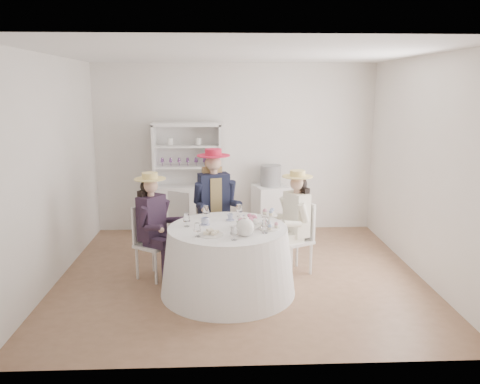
{
  "coord_description": "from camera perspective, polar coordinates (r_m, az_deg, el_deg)",
  "views": [
    {
      "loc": [
        -0.24,
        -5.56,
        2.31
      ],
      "look_at": [
        0.0,
        0.1,
        1.05
      ],
      "focal_mm": 35.0,
      "sensor_mm": 36.0,
      "label": 1
    }
  ],
  "objects": [
    {
      "name": "wall_back",
      "position": [
        7.62,
        -0.61,
        5.3
      ],
      "size": [
        4.5,
        0.0,
        4.5
      ],
      "primitive_type": "plane",
      "rotation": [
        1.57,
        0.0,
        0.0
      ],
      "color": "silver",
      "rests_on": "ground"
    },
    {
      "name": "table_teapot",
      "position": [
        4.97,
        0.66,
        -4.34
      ],
      "size": [
        0.28,
        0.2,
        0.21
      ],
      "rotation": [
        0.0,
        0.0,
        0.32
      ],
      "color": "white",
      "rests_on": "tea_table"
    },
    {
      "name": "teacup_a",
      "position": [
        5.38,
        -4.28,
        -3.63
      ],
      "size": [
        0.11,
        0.11,
        0.08
      ],
      "primitive_type": "imported",
      "rotation": [
        0.0,
        0.0,
        0.16
      ],
      "color": "white",
      "rests_on": "tea_table"
    },
    {
      "name": "sandwich_plate",
      "position": [
        5.02,
        -3.54,
        -5.1
      ],
      "size": [
        0.26,
        0.26,
        0.06
      ],
      "rotation": [
        0.0,
        0.0,
        -0.3
      ],
      "color": "white",
      "rests_on": "tea_table"
    },
    {
      "name": "tea_table",
      "position": [
        5.42,
        -1.49,
        -8.25
      ],
      "size": [
        1.55,
        1.55,
        0.78
      ],
      "rotation": [
        0.0,
        0.0,
        0.26
      ],
      "color": "white",
      "rests_on": "ground"
    },
    {
      "name": "flower_arrangement",
      "position": [
        5.22,
        0.97,
        -3.43
      ],
      "size": [
        0.2,
        0.2,
        0.08
      ],
      "rotation": [
        0.0,
        0.0,
        0.38
      ],
      "color": "pink",
      "rests_on": "tea_table"
    },
    {
      "name": "hatbox",
      "position": [
        7.48,
        3.76,
        2.01
      ],
      "size": [
        0.43,
        0.43,
        0.33
      ],
      "primitive_type": "cylinder",
      "rotation": [
        0.0,
        0.0,
        -0.37
      ],
      "color": "black",
      "rests_on": "side_table"
    },
    {
      "name": "wall_right",
      "position": [
        6.17,
        21.45,
        2.71
      ],
      "size": [
        0.0,
        4.5,
        4.5
      ],
      "primitive_type": "plane",
      "rotation": [
        1.57,
        0.0,
        -1.57
      ],
      "color": "silver",
      "rests_on": "ground"
    },
    {
      "name": "hutch",
      "position": [
        7.53,
        -6.28,
        -0.37
      ],
      "size": [
        1.16,
        0.65,
        1.79
      ],
      "rotation": [
        0.0,
        0.0,
        0.25
      ],
      "color": "silver",
      "rests_on": "ground"
    },
    {
      "name": "spare_chair",
      "position": [
        6.69,
        -6.89,
        -3.33
      ],
      "size": [
        0.52,
        0.52,
        0.91
      ],
      "rotation": [
        0.0,
        0.0,
        2.54
      ],
      "color": "silver",
      "rests_on": "ground"
    },
    {
      "name": "ceiling",
      "position": [
        5.58,
        0.05,
        16.56
      ],
      "size": [
        4.5,
        4.5,
        0.0
      ],
      "primitive_type": "plane",
      "rotation": [
        3.14,
        0.0,
        0.0
      ],
      "color": "white",
      "rests_on": "wall_back"
    },
    {
      "name": "teacup_c",
      "position": [
        5.5,
        0.72,
        -3.29
      ],
      "size": [
        0.11,
        0.11,
        0.07
      ],
      "primitive_type": "imported",
      "rotation": [
        0.0,
        0.0,
        -0.41
      ],
      "color": "white",
      "rests_on": "tea_table"
    },
    {
      "name": "guest_right",
      "position": [
        5.88,
        6.71,
        -2.94
      ],
      "size": [
        0.56,
        0.51,
        1.33
      ],
      "rotation": [
        0.0,
        0.0,
        -1.11
      ],
      "color": "silver",
      "rests_on": "ground"
    },
    {
      "name": "guest_left",
      "position": [
        5.78,
        -10.55,
        -3.34
      ],
      "size": [
        0.57,
        0.53,
        1.33
      ],
      "rotation": [
        0.0,
        0.0,
        0.99
      ],
      "color": "silver",
      "rests_on": "ground"
    },
    {
      "name": "side_table",
      "position": [
        7.6,
        3.7,
        -2.12
      ],
      "size": [
        0.61,
        0.61,
        0.78
      ],
      "primitive_type": "cube",
      "rotation": [
        0.0,
        0.0,
        0.25
      ],
      "color": "silver",
      "rests_on": "ground"
    },
    {
      "name": "guest_mid",
      "position": [
        6.23,
        -3.14,
        -0.85
      ],
      "size": [
        0.58,
        0.62,
        1.54
      ],
      "rotation": [
        0.0,
        0.0,
        0.28
      ],
      "color": "silver",
      "rests_on": "ground"
    },
    {
      "name": "teacup_b",
      "position": [
        5.55,
        -1.2,
        -3.13
      ],
      "size": [
        0.08,
        0.08,
        0.07
      ],
      "primitive_type": "imported",
      "rotation": [
        0.0,
        0.0,
        0.15
      ],
      "color": "white",
      "rests_on": "tea_table"
    },
    {
      "name": "cupcake_stand",
      "position": [
        5.22,
        3.58,
        -3.64
      ],
      "size": [
        0.24,
        0.24,
        0.22
      ],
      "rotation": [
        0.0,
        0.0,
        -0.25
      ],
      "color": "white",
      "rests_on": "tea_table"
    },
    {
      "name": "wall_front",
      "position": [
        3.69,
        1.39,
        -2.52
      ],
      "size": [
        4.5,
        0.0,
        4.5
      ],
      "primitive_type": "plane",
      "rotation": [
        -1.57,
        0.0,
        0.0
      ],
      "color": "silver",
      "rests_on": "ground"
    },
    {
      "name": "wall_left",
      "position": [
        5.99,
        -22.03,
        2.4
      ],
      "size": [
        0.0,
        4.5,
        4.5
      ],
      "primitive_type": "plane",
      "rotation": [
        1.57,
        0.0,
        1.57
      ],
      "color": "silver",
      "rests_on": "ground"
    },
    {
      "name": "stemware_set",
      "position": [
        5.27,
        -1.52,
        -3.52
      ],
      "size": [
        0.98,
        0.98,
        0.15
      ],
      "color": "white",
      "rests_on": "tea_table"
    },
    {
      "name": "ground",
      "position": [
        6.02,
        0.04,
        -10.01
      ],
      "size": [
        4.5,
        4.5,
        0.0
      ],
      "primitive_type": "plane",
      "color": "brown",
      "rests_on": "ground"
    },
    {
      "name": "flower_bowl",
      "position": [
        5.31,
        0.71,
        -3.96
      ],
      "size": [
        0.27,
        0.27,
        0.05
      ],
      "primitive_type": "imported",
      "rotation": [
        0.0,
        0.0,
        0.43
      ],
      "color": "white",
      "rests_on": "tea_table"
    }
  ]
}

